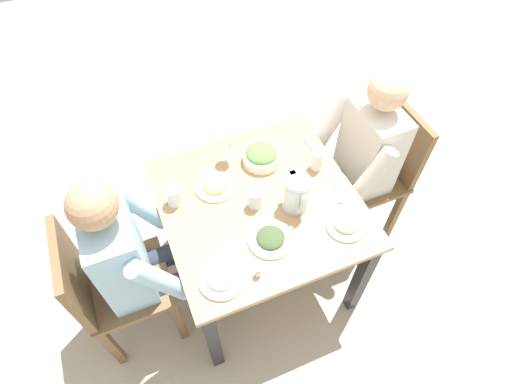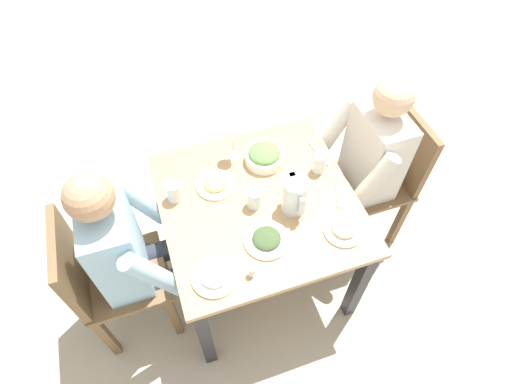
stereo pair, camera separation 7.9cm
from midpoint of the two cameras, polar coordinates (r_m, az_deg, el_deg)
ground_plane at (r=2.58m, az=-0.56°, el=-10.63°), size 8.00×8.00×0.00m
dining_table at (r=2.07m, az=-0.68°, el=-3.15°), size 0.92×0.92×0.71m
chair_near at (r=2.11m, az=-20.86°, el=-12.02°), size 0.40×0.40×0.89m
chair_far at (r=2.47m, az=15.71°, el=3.25°), size 0.40×0.40×0.89m
diner_near at (r=1.96m, az=-16.35°, el=-8.45°), size 0.48×0.53×1.19m
diner_far at (r=2.26m, az=12.20°, el=4.23°), size 0.48×0.53×1.19m
water_pitcher at (r=1.89m, az=4.34°, el=-0.19°), size 0.16×0.12×0.19m
salad_bowl at (r=2.10m, az=-0.28°, el=5.05°), size 0.20×0.20×0.09m
plate_yoghurt at (r=1.76m, az=-6.12°, el=-11.74°), size 0.20×0.20×0.05m
plate_dolmas at (r=1.84m, az=0.79°, el=-6.45°), size 0.21×0.21×0.04m
plate_fries at (r=2.02m, az=-6.82°, el=0.84°), size 0.19×0.19×0.05m
plate_beans at (r=1.91m, az=11.17°, el=-4.46°), size 0.18×0.18×0.05m
water_glass_center at (r=2.08m, az=7.33°, el=4.36°), size 0.06×0.06×0.11m
water_glass_far_right at (r=1.97m, az=-12.44°, el=-0.52°), size 0.07×0.07×0.10m
water_glass_near_left at (r=1.92m, az=-1.35°, el=-0.99°), size 0.07×0.07×0.10m
wine_glass at (r=2.06m, az=-4.83°, el=7.41°), size 0.08×0.08×0.20m
salt_shaker at (r=1.75m, az=-0.98°, el=-10.99°), size 0.03×0.03×0.05m
fork_near at (r=2.04m, az=10.23°, el=0.37°), size 0.17×0.09×0.01m
knife_near at (r=2.20m, az=7.10°, el=5.74°), size 0.19×0.04×0.01m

